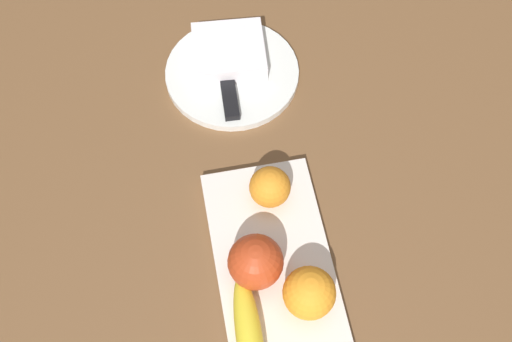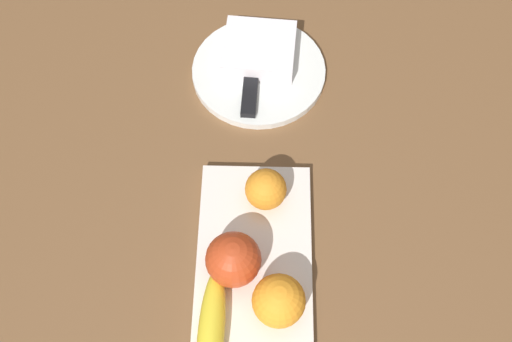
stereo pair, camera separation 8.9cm
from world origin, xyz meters
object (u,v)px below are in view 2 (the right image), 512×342
at_px(apple, 233,259).
at_px(banana, 211,333).
at_px(folded_napkin, 259,50).
at_px(orange_near_apple, 266,189).
at_px(orange_near_banana, 279,301).
at_px(dinner_plate, 259,71).
at_px(fruit_tray, 253,324).
at_px(knife, 250,86).

relative_size(apple, banana, 0.44).
xyz_separation_m(banana, folded_napkin, (0.48, -0.05, -0.01)).
distance_m(orange_near_apple, orange_near_banana, 0.17).
bearing_deg(dinner_plate, fruit_tray, 180.00).
bearing_deg(knife, folded_napkin, -8.23).
height_order(fruit_tray, folded_napkin, folded_napkin).
bearing_deg(knife, banana, 176.99).
distance_m(apple, banana, 0.10).
xyz_separation_m(fruit_tray, orange_near_apple, (0.18, -0.01, 0.04)).
relative_size(banana, orange_near_banana, 2.44).
bearing_deg(orange_near_banana, orange_near_apple, 6.62).
xyz_separation_m(fruit_tray, banana, (-0.02, 0.05, 0.03)).
bearing_deg(orange_near_apple, folded_napkin, 3.10).
height_order(banana, orange_near_banana, orange_near_banana).
bearing_deg(folded_napkin, knife, 169.11).
bearing_deg(fruit_tray, knife, 1.89).
bearing_deg(folded_napkin, orange_near_apple, -176.90).
height_order(banana, folded_napkin, banana).
distance_m(dinner_plate, folded_napkin, 0.04).
relative_size(dinner_plate, knife, 1.25).
relative_size(apple, dinner_plate, 0.34).
relative_size(orange_near_banana, folded_napkin, 0.60).
height_order(banana, dinner_plate, banana).
xyz_separation_m(dinner_plate, knife, (-0.04, 0.01, 0.01)).
bearing_deg(fruit_tray, folded_napkin, -0.00).
xyz_separation_m(orange_near_apple, orange_near_banana, (-0.17, -0.02, 0.01)).
bearing_deg(orange_near_apple, banana, 161.50).
bearing_deg(knife, fruit_tray, -175.45).
bearing_deg(folded_napkin, apple, 175.89).
distance_m(banana, orange_near_banana, 0.10).
bearing_deg(orange_near_banana, knife, 7.20).
relative_size(folded_napkin, knife, 0.66).
bearing_deg(orange_near_apple, orange_near_banana, -173.38).
height_order(orange_near_banana, knife, orange_near_banana).
bearing_deg(orange_near_banana, dinner_plate, 4.73).
distance_m(orange_near_banana, folded_napkin, 0.44).
height_order(apple, dinner_plate, apple).
height_order(banana, knife, banana).
distance_m(orange_near_apple, knife, 0.21).
bearing_deg(fruit_tray, banana, 110.17).
height_order(fruit_tray, orange_near_apple, orange_near_apple).
distance_m(fruit_tray, orange_near_banana, 0.06).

